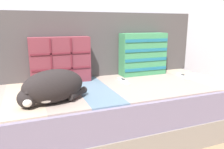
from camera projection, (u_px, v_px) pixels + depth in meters
The scene contains 8 objects.
ground_plane at pixel (111, 140), 1.65m from camera, with size 14.00×14.00×0.00m, color #937556.
couch at pixel (107, 111), 1.70m from camera, with size 2.00×0.89×0.40m.
sofa_backrest at pixel (92, 45), 1.93m from camera, with size 1.96×0.14×0.55m.
throw_pillow_quilted at pixel (60, 60), 1.71m from camera, with size 0.46×0.14×0.36m.
throw_pillow_striped at pixel (143, 54), 1.97m from camera, with size 0.42×0.14×0.37m.
sleeping_cat at pixel (52, 88), 1.27m from camera, with size 0.42×0.29×0.20m.
game_remote_near at pixel (183, 76), 1.92m from camera, with size 0.07×0.19×0.02m.
game_remote_far at pixel (123, 80), 1.76m from camera, with size 0.05×0.18×0.02m.
Camera 1 is at (-0.54, -1.39, 0.86)m, focal length 35.00 mm.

